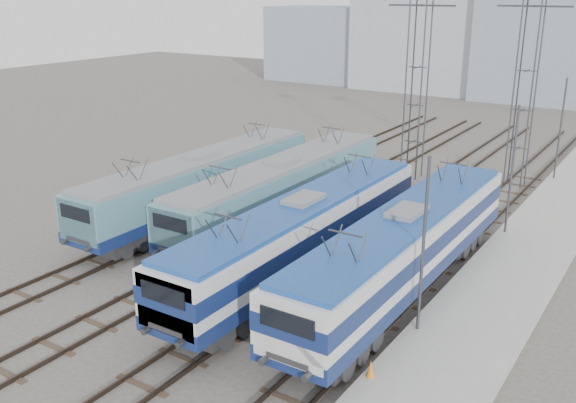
# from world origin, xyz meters

# --- Properties ---
(ground) EXTENTS (160.00, 160.00, 0.00)m
(ground) POSITION_xyz_m (0.00, 0.00, 0.00)
(ground) COLOR #514C47
(platform) EXTENTS (4.00, 70.00, 0.30)m
(platform) POSITION_xyz_m (10.20, 8.00, 0.15)
(platform) COLOR #9E9E99
(platform) RESTS_ON ground
(locomotive_far_left) EXTENTS (2.78, 17.58, 3.31)m
(locomotive_far_left) POSITION_xyz_m (-6.75, 7.63, 2.19)
(locomotive_far_left) COLOR navy
(locomotive_far_left) RESTS_ON ground
(locomotive_center_left) EXTENTS (2.80, 17.65, 3.32)m
(locomotive_center_left) POSITION_xyz_m (-2.25, 9.01, 2.20)
(locomotive_center_left) COLOR navy
(locomotive_center_left) RESTS_ON ground
(locomotive_center_right) EXTENTS (2.80, 17.73, 3.33)m
(locomotive_center_right) POSITION_xyz_m (2.25, 3.92, 2.27)
(locomotive_center_right) COLOR navy
(locomotive_center_right) RESTS_ON ground
(locomotive_far_right) EXTENTS (2.85, 18.01, 3.39)m
(locomotive_far_right) POSITION_xyz_m (6.75, 4.68, 2.30)
(locomotive_far_right) COLOR navy
(locomotive_far_right) RESTS_ON ground
(catenary_tower_west) EXTENTS (4.50, 1.20, 12.00)m
(catenary_tower_west) POSITION_xyz_m (0.00, 22.00, 6.64)
(catenary_tower_west) COLOR #3F4247
(catenary_tower_west) RESTS_ON ground
(catenary_tower_east) EXTENTS (4.50, 1.20, 12.00)m
(catenary_tower_east) POSITION_xyz_m (6.50, 24.00, 6.64)
(catenary_tower_east) COLOR #3F4247
(catenary_tower_east) RESTS_ON ground
(mast_front) EXTENTS (0.12, 0.12, 7.00)m
(mast_front) POSITION_xyz_m (8.60, 2.00, 3.50)
(mast_front) COLOR #3F4247
(mast_front) RESTS_ON ground
(mast_mid) EXTENTS (0.12, 0.12, 7.00)m
(mast_mid) POSITION_xyz_m (8.60, 14.00, 3.50)
(mast_mid) COLOR #3F4247
(mast_mid) RESTS_ON ground
(mast_rear) EXTENTS (0.12, 0.12, 7.00)m
(mast_rear) POSITION_xyz_m (8.60, 26.00, 3.50)
(mast_rear) COLOR #3F4247
(mast_rear) RESTS_ON ground
(safety_cone) EXTENTS (0.29, 0.29, 0.60)m
(safety_cone) POSITION_xyz_m (8.50, -1.81, 0.60)
(safety_cone) COLOR orange
(safety_cone) RESTS_ON platform
(building_west) EXTENTS (18.00, 12.00, 14.00)m
(building_west) POSITION_xyz_m (-14.00, 62.00, 7.00)
(building_west) COLOR #9CA2AE
(building_west) RESTS_ON ground
(building_far_west) EXTENTS (14.00, 10.00, 10.00)m
(building_far_west) POSITION_xyz_m (-30.00, 62.00, 5.00)
(building_far_west) COLOR gray
(building_far_west) RESTS_ON ground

